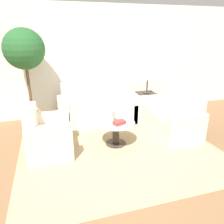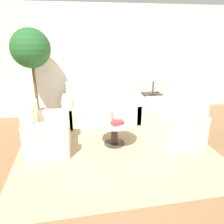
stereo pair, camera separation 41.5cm
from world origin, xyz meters
name	(u,v)px [view 2 (the right image)]	position (x,y,z in m)	size (l,w,h in m)	color
ground_plane	(118,169)	(0.00, 0.00, 0.00)	(14.00, 14.00, 0.00)	brown
wall_back	(96,62)	(0.00, 2.60, 1.30)	(10.00, 0.06, 2.60)	white
rug	(114,144)	(0.10, 0.79, 0.00)	(3.43, 3.25, 0.01)	tan
sofa_main	(103,108)	(0.05, 2.00, 0.30)	(1.81, 0.78, 0.90)	beige
armchair	(45,134)	(-1.13, 0.82, 0.30)	(0.74, 0.84, 0.86)	beige
loveseat	(175,121)	(1.38, 0.98, 0.30)	(0.80, 1.45, 0.88)	beige
coffee_table	(114,130)	(0.10, 0.79, 0.28)	(0.69, 0.69, 0.44)	#332823
side_table	(152,106)	(1.26, 2.00, 0.29)	(0.44, 0.44, 0.58)	#332823
table_lamp	(154,76)	(1.26, 2.00, 1.03)	(0.29, 0.29, 0.59)	#332823
potted_plant	(32,56)	(-1.40, 2.04, 1.52)	(0.80, 0.80, 2.07)	#93704C
vase	(111,117)	(0.02, 0.74, 0.56)	(0.07, 0.07, 0.25)	#9E998E
bowl	(118,119)	(0.17, 0.86, 0.47)	(0.17, 0.17, 0.07)	beige
book_stack	(117,123)	(0.13, 0.70, 0.47)	(0.25, 0.21, 0.06)	#BC3333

